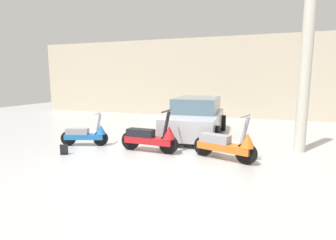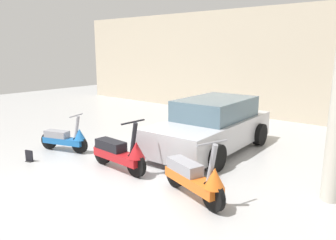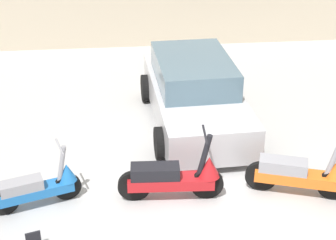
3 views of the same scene
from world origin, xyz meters
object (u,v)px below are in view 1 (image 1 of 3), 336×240
object	(u,v)px
scooter_front_right	(151,137)
scooter_front_center	(227,144)
scooter_front_left	(86,134)
placard_near_left_scooter	(64,150)
support_column_side	(305,76)
car_rear_left	(196,117)

from	to	relation	value
scooter_front_right	scooter_front_center	xyz separation A→B (m)	(1.95, -0.10, -0.00)
scooter_front_left	scooter_front_right	xyz separation A→B (m)	(2.03, -0.04, 0.06)
placard_near_left_scooter	support_column_side	world-z (taller)	support_column_side
scooter_front_center	car_rear_left	xyz separation A→B (m)	(-1.30, 2.57, 0.22)
car_rear_left	support_column_side	xyz separation A→B (m)	(3.05, -1.16, 1.36)
car_rear_left	placard_near_left_scooter	size ratio (longest dim) A/B	14.76
scooter_front_center	scooter_front_left	bearing A→B (deg)	-163.40
scooter_front_right	placard_near_left_scooter	size ratio (longest dim) A/B	6.21
car_rear_left	placard_near_left_scooter	xyz separation A→B (m)	(-2.67, -3.39, -0.50)
scooter_front_right	support_column_side	distance (m)	4.23
car_rear_left	placard_near_left_scooter	bearing A→B (deg)	-40.67
scooter_front_left	placard_near_left_scooter	bearing A→B (deg)	-107.49
placard_near_left_scooter	car_rear_left	bearing A→B (deg)	51.85
placard_near_left_scooter	scooter_front_right	bearing A→B (deg)	24.48
scooter_front_right	support_column_side	xyz separation A→B (m)	(3.70, 1.32, 1.57)
car_rear_left	scooter_front_left	bearing A→B (deg)	-50.19
scooter_front_center	support_column_side	xyz separation A→B (m)	(1.75, 1.41, 1.58)
scooter_front_right	scooter_front_center	distance (m)	1.95
scooter_front_right	car_rear_left	bearing A→B (deg)	78.40
scooter_front_left	scooter_front_center	xyz separation A→B (m)	(3.98, -0.13, 0.06)
scooter_front_right	scooter_front_center	bearing A→B (deg)	0.22
scooter_front_left	scooter_front_right	world-z (taller)	scooter_front_right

